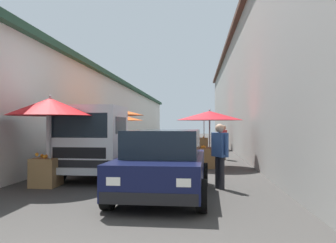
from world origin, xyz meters
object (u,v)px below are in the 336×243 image
vendor_by_crates (224,140)px  fruit_stall_far_right (107,116)px  fruit_stall_near_left (204,120)px  fruit_stall_far_left (116,124)px  fruit_stall_near_right (50,116)px  hatchback_car (164,162)px  vendor_in_shade (220,151)px  parked_scooter (131,145)px  plastic_stool (135,155)px  delivery_truck (98,143)px  fruit_stall_mid_lane (209,122)px

vendor_by_crates → fruit_stall_far_right: bearing=118.2°
fruit_stall_near_left → fruit_stall_far_left: 7.58m
fruit_stall_near_left → fruit_stall_near_right: size_ratio=1.03×
hatchback_car → vendor_in_shade: vendor_in_shade is taller
fruit_stall_far_right → vendor_in_shade: size_ratio=1.79×
fruit_stall_near_right → fruit_stall_far_right: bearing=-2.3°
hatchback_car → vendor_by_crates: 8.27m
fruit_stall_far_left → fruit_stall_near_right: size_ratio=1.11×
fruit_stall_far_left → parked_scooter: (3.12, -0.10, -1.17)m
vendor_in_shade → fruit_stall_far_right: bearing=41.6°
fruit_stall_far_left → plastic_stool: fruit_stall_far_left is taller
fruit_stall_far_right → delivery_truck: size_ratio=0.57×
fruit_stall_near_left → vendor_in_shade: (-13.53, -0.20, -0.93)m
fruit_stall_near_right → fruit_stall_mid_lane: 6.07m
fruit_stall_near_left → vendor_by_crates: (-6.43, -0.80, -0.96)m
delivery_truck → parked_scooter: (8.93, 0.77, -0.59)m
hatchback_car → parked_scooter: bearing=14.7°
fruit_stall_far_left → delivery_truck: bearing=-171.5°
fruit_stall_near_left → hatchback_car: bearing=175.7°
fruit_stall_far_left → fruit_stall_far_right: size_ratio=0.90×
fruit_stall_mid_lane → fruit_stall_far_left: bearing=55.7°
fruit_stall_near_left → fruit_stall_mid_lane: (-9.23, -0.08, -0.18)m
fruit_stall_near_right → plastic_stool: 5.78m
vendor_in_shade → parked_scooter: size_ratio=0.94×
parked_scooter → plastic_stool: parked_scooter is taller
fruit_stall_near_left → delivery_truck: bearing=165.0°
fruit_stall_far_right → plastic_stool: fruit_stall_far_right is taller
fruit_stall_near_right → fruit_stall_mid_lane: fruit_stall_near_right is taller
fruit_stall_far_right → hatchback_car: fruit_stall_far_right is taller
fruit_stall_mid_lane → delivery_truck: fruit_stall_mid_lane is taller
fruit_stall_far_left → hatchback_car: size_ratio=0.65×
fruit_stall_mid_lane → vendor_in_shade: size_ratio=1.55×
fruit_stall_mid_lane → delivery_truck: size_ratio=0.50×
fruit_stall_near_left → hatchback_car: fruit_stall_near_left is taller
fruit_stall_far_right → vendor_by_crates: bearing=-61.8°
vendor_by_crates → parked_scooter: (3.20, 4.84, -0.43)m
vendor_by_crates → fruit_stall_near_left: bearing=7.1°
fruit_stall_far_left → vendor_in_shade: size_ratio=1.62×
fruit_stall_far_left → fruit_stall_mid_lane: size_ratio=1.04×
fruit_stall_mid_lane → plastic_stool: (1.04, 2.99, -1.33)m
vendor_by_crates → fruit_stall_far_left: bearing=89.1°
hatchback_car → plastic_stool: bearing=16.2°
fruit_stall_mid_lane → delivery_truck: 4.49m
delivery_truck → fruit_stall_mid_lane: bearing=-48.7°
fruit_stall_mid_lane → delivery_truck: (-2.94, 3.34, -0.62)m
fruit_stall_mid_lane → fruit_stall_near_right: bearing=136.9°
parked_scooter → delivery_truck: bearing=-175.1°
delivery_truck → parked_scooter: size_ratio=2.95×
fruit_stall_near_right → delivery_truck: size_ratio=0.47×
parked_scooter → fruit_stall_near_right: bearing=179.8°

